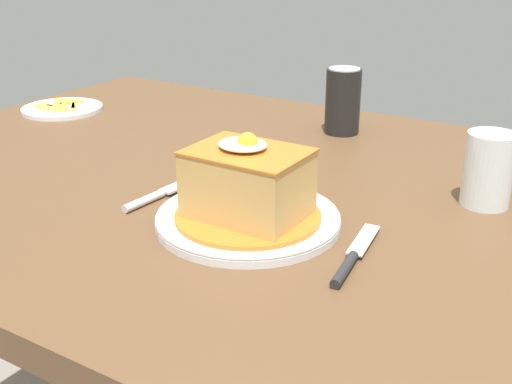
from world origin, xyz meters
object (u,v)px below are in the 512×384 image
at_px(fork, 154,196).
at_px(side_plate_fries, 62,108).
at_px(soda_can, 343,101).
at_px(drinking_glass, 488,174).
at_px(main_plate, 248,219).
at_px(knife, 350,260).

bearing_deg(fork, side_plate_fries, 150.50).
distance_m(soda_can, drinking_glass, 0.39).
distance_m(main_plate, knife, 0.16).
bearing_deg(knife, soda_can, 116.08).
xyz_separation_m(fork, drinking_glass, (0.41, 0.24, 0.04)).
height_order(main_plate, side_plate_fries, main_plate).
relative_size(fork, soda_can, 1.14).
bearing_deg(side_plate_fries, knife, -20.77).
relative_size(soda_can, side_plate_fries, 0.73).
distance_m(fork, side_plate_fries, 0.57).
relative_size(main_plate, soda_can, 1.97).
xyz_separation_m(main_plate, fork, (-0.16, -0.00, -0.00)).
height_order(knife, drinking_glass, drinking_glass).
bearing_deg(main_plate, fork, -179.85).
bearing_deg(fork, drinking_glass, 30.10).
height_order(soda_can, side_plate_fries, soda_can).
bearing_deg(main_plate, soda_can, 99.36).
bearing_deg(drinking_glass, main_plate, -136.38).
xyz_separation_m(main_plate, soda_can, (-0.07, 0.45, 0.05)).
xyz_separation_m(main_plate, side_plate_fries, (-0.65, 0.28, -0.00)).
bearing_deg(drinking_glass, fork, -149.90).
bearing_deg(main_plate, knife, -10.61).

